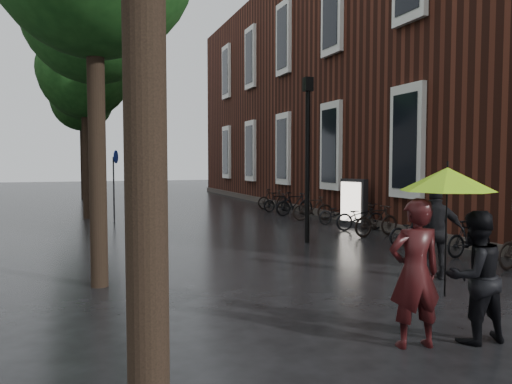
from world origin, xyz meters
name	(u,v)px	position (x,y,z in m)	size (l,w,h in m)	color
brick_building	(381,91)	(10.47, 19.46, 5.99)	(10.20, 33.20, 12.00)	#38160F
street_trees	(88,48)	(-3.99, 15.91, 6.34)	(4.33, 34.03, 8.91)	black
person_burgundy	(415,273)	(-0.47, 2.41, 0.95)	(0.70, 0.46, 1.91)	black
person_black	(474,276)	(0.38, 2.30, 0.86)	(0.84, 0.66, 1.73)	black
lime_umbrella	(447,179)	(0.02, 2.43, 2.14)	(1.21, 1.21, 1.77)	black
pedestrian_walking	(436,232)	(2.30, 5.35, 0.94)	(1.10, 0.46, 1.88)	black
parked_bicycles	(344,214)	(4.58, 12.93, 0.48)	(2.11, 15.31, 1.04)	black
ad_lightbox	(354,203)	(4.97, 12.92, 0.87)	(0.27, 1.15, 1.73)	black
lamp_post	(308,143)	(1.81, 10.25, 2.89)	(0.25, 0.25, 4.76)	black
cycle_sign	(115,175)	(-3.04, 17.42, 1.85)	(0.15, 0.51, 2.80)	#262628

